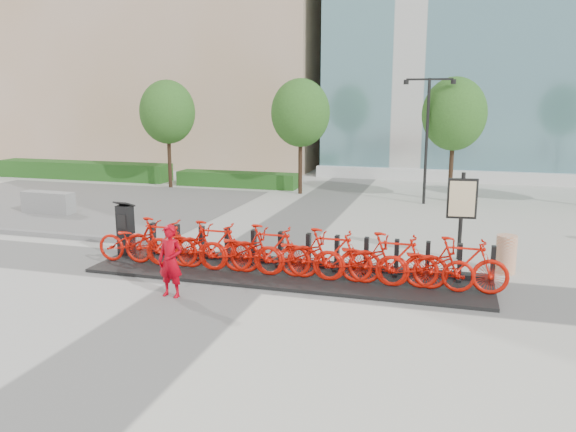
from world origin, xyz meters
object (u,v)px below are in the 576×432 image
(worker_red, at_px, (170,261))
(construction_barrel, at_px, (506,254))
(jersey_barrier, at_px, (48,202))
(kiosk, at_px, (126,229))
(map_sign, at_px, (462,202))
(bike_0, at_px, (135,242))

(worker_red, distance_m, construction_barrel, 8.02)
(jersey_barrier, bearing_deg, kiosk, -34.05)
(map_sign, bearing_deg, construction_barrel, -46.79)
(kiosk, distance_m, worker_red, 3.60)
(kiosk, xyz_separation_m, worker_red, (2.64, -2.46, 0.01))
(kiosk, relative_size, worker_red, 0.92)
(bike_0, height_order, jersey_barrier, bike_0)
(worker_red, bearing_deg, jersey_barrier, 146.50)
(jersey_barrier, bearing_deg, construction_barrel, -9.07)
(worker_red, height_order, jersey_barrier, worker_red)
(bike_0, relative_size, kiosk, 1.42)
(kiosk, height_order, map_sign, map_sign)
(bike_0, distance_m, worker_red, 2.67)
(construction_barrel, xyz_separation_m, map_sign, (-1.09, 0.93, 1.07))
(construction_barrel, distance_m, map_sign, 1.78)
(worker_red, height_order, map_sign, map_sign)
(worker_red, distance_m, map_sign, 7.66)
(jersey_barrier, distance_m, map_sign, 14.95)
(worker_red, bearing_deg, map_sign, 43.35)
(bike_0, bearing_deg, map_sign, -69.63)
(bike_0, height_order, map_sign, map_sign)
(worker_red, relative_size, construction_barrel, 1.68)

